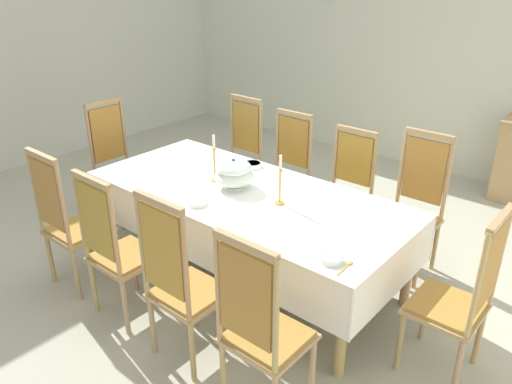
% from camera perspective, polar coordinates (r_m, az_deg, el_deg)
% --- Properties ---
extents(ground, '(7.68, 6.10, 0.04)m').
position_cam_1_polar(ground, '(4.43, 1.14, -8.16)').
color(ground, '#ACAB98').
extents(back_wall, '(7.68, 0.08, 3.17)m').
position_cam_1_polar(back_wall, '(6.48, 19.54, 16.26)').
color(back_wall, beige).
rests_on(back_wall, ground).
extents(left_wall, '(0.08, 6.10, 3.17)m').
position_cam_1_polar(left_wall, '(6.90, -25.67, 15.74)').
color(left_wall, beige).
rests_on(left_wall, ground).
extents(dining_table, '(2.57, 1.14, 0.76)m').
position_cam_1_polar(dining_table, '(3.90, -1.18, -0.93)').
color(dining_table, tan).
rests_on(dining_table, ground).
extents(tablecloth, '(2.59, 1.16, 0.38)m').
position_cam_1_polar(tablecloth, '(3.91, -1.17, -1.19)').
color(tablecloth, white).
rests_on(tablecloth, dining_table).
extents(chair_south_a, '(0.44, 0.42, 1.16)m').
position_cam_1_polar(chair_south_a, '(4.10, -20.66, -3.07)').
color(chair_south_a, '#A68D50').
rests_on(chair_south_a, ground).
extents(chair_north_a, '(0.44, 0.42, 1.16)m').
position_cam_1_polar(chair_north_a, '(5.21, -1.99, 4.42)').
color(chair_north_a, '#A77D5E').
rests_on(chair_north_a, ground).
extents(chair_south_b, '(0.44, 0.42, 1.15)m').
position_cam_1_polar(chair_south_b, '(3.63, -15.70, -6.13)').
color(chair_south_b, '#AA8156').
rests_on(chair_south_b, ground).
extents(chair_north_b, '(0.44, 0.42, 1.11)m').
position_cam_1_polar(chair_north_b, '(4.85, 3.37, 2.63)').
color(chair_north_b, '#A0815D').
rests_on(chair_north_b, ground).
extents(chair_south_c, '(0.44, 0.42, 1.20)m').
position_cam_1_polar(chair_south_c, '(3.15, -8.61, -10.09)').
color(chair_south_c, tan).
rests_on(chair_south_c, ground).
extents(chair_north_c, '(0.44, 0.42, 1.08)m').
position_cam_1_polar(chair_north_c, '(4.52, 10.16, 0.41)').
color(chair_north_c, tan).
rests_on(chair_north_c, ground).
extents(chair_south_d, '(0.44, 0.42, 1.17)m').
position_cam_1_polar(chair_south_d, '(2.80, 0.52, -15.16)').
color(chair_south_d, tan).
rests_on(chair_south_d, ground).
extents(chair_north_d, '(0.44, 0.42, 1.18)m').
position_cam_1_polar(chair_north_d, '(4.26, 17.60, -1.42)').
color(chair_north_d, '#B37E51').
rests_on(chair_north_d, ground).
extents(chair_head_west, '(0.42, 0.44, 1.19)m').
position_cam_1_polar(chair_head_west, '(5.14, -15.59, 3.35)').
color(chair_head_west, tan).
rests_on(chair_head_west, ground).
extents(chair_head_east, '(0.42, 0.44, 1.16)m').
position_cam_1_polar(chair_head_east, '(3.26, 22.38, -11.00)').
color(chair_head_east, '#A3875A').
rests_on(chair_head_east, ground).
extents(soup_tureen, '(0.31, 0.31, 0.24)m').
position_cam_1_polar(soup_tureen, '(3.90, -2.58, 2.13)').
color(soup_tureen, white).
rests_on(soup_tureen, tablecloth).
extents(candlestick_west, '(0.07, 0.07, 0.39)m').
position_cam_1_polar(candlestick_west, '(4.02, -4.78, 3.41)').
color(candlestick_west, gold).
rests_on(candlestick_west, tablecloth).
extents(candlestick_east, '(0.07, 0.07, 0.38)m').
position_cam_1_polar(candlestick_east, '(3.62, 2.76, 0.88)').
color(candlestick_east, gold).
rests_on(candlestick_east, tablecloth).
extents(bowl_near_left, '(0.14, 0.14, 0.03)m').
position_cam_1_polar(bowl_near_left, '(3.01, 8.59, -7.52)').
color(bowl_near_left, white).
rests_on(bowl_near_left, tablecloth).
extents(bowl_near_right, '(0.17, 0.17, 0.04)m').
position_cam_1_polar(bowl_near_right, '(4.34, -0.40, 3.17)').
color(bowl_near_right, white).
rests_on(bowl_near_right, tablecloth).
extents(bowl_far_left, '(0.15, 0.15, 0.03)m').
position_cam_1_polar(bowl_far_left, '(3.68, -6.72, -1.20)').
color(bowl_far_left, white).
rests_on(bowl_far_left, tablecloth).
extents(spoon_primary, '(0.03, 0.18, 0.01)m').
position_cam_1_polar(spoon_primary, '(3.00, 10.48, -8.17)').
color(spoon_primary, gold).
rests_on(spoon_primary, tablecloth).
extents(spoon_secondary, '(0.07, 0.17, 0.01)m').
position_cam_1_polar(spoon_secondary, '(4.44, -1.37, 3.43)').
color(spoon_secondary, gold).
rests_on(spoon_secondary, tablecloth).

